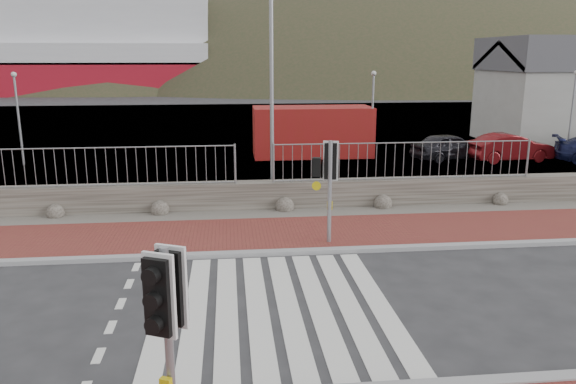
{
  "coord_description": "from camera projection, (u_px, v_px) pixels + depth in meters",
  "views": [
    {
      "loc": [
        -0.78,
        -10.1,
        4.8
      ],
      "look_at": [
        0.62,
        3.0,
        1.59
      ],
      "focal_mm": 35.0,
      "sensor_mm": 36.0,
      "label": 1
    }
  ],
  "objects": [
    {
      "name": "kerb_far",
      "position": [
        263.0,
        253.0,
        13.86
      ],
      "size": [
        40.0,
        0.25,
        0.12
      ],
      "primitive_type": "cube",
      "color": "gray",
      "rests_on": "ground"
    },
    {
      "name": "water",
      "position": [
        234.0,
        94.0,
        71.74
      ],
      "size": [
        220.0,
        50.0,
        0.05
      ],
      "primitive_type": "cube",
      "color": "#3F4C54",
      "rests_on": "ground"
    },
    {
      "name": "sidewalk_far",
      "position": [
        260.0,
        235.0,
        15.31
      ],
      "size": [
        40.0,
        3.0,
        0.08
      ],
      "primitive_type": "cube",
      "color": "brown",
      "rests_on": "ground"
    },
    {
      "name": "quay",
      "position": [
        240.0,
        129.0,
        37.93
      ],
      "size": [
        120.0,
        40.0,
        0.5
      ],
      "primitive_type": "cube",
      "color": "#4C4C4F",
      "rests_on": "ground"
    },
    {
      "name": "car_b",
      "position": [
        510.0,
        148.0,
        26.09
      ],
      "size": [
        4.01,
        1.7,
        1.28
      ],
      "primitive_type": "imported",
      "rotation": [
        0.0,
        0.0,
        1.66
      ],
      "color": "#5A0C10",
      "rests_on": "ground"
    },
    {
      "name": "traffic_signal_far",
      "position": [
        329.0,
        170.0,
        14.2
      ],
      "size": [
        0.67,
        0.35,
        2.73
      ],
      "rotation": [
        0.0,
        0.0,
        2.89
      ],
      "color": "gray",
      "rests_on": "ground"
    },
    {
      "name": "stone_wall",
      "position": [
        255.0,
        196.0,
        17.92
      ],
      "size": [
        40.0,
        0.6,
        0.9
      ],
      "primitive_type": "cube",
      "color": "#433E37",
      "rests_on": "ground"
    },
    {
      "name": "streetlight",
      "position": [
        275.0,
        76.0,
        17.91
      ],
      "size": [
        1.57,
        0.4,
        7.41
      ],
      "rotation": [
        0.0,
        0.0,
        0.16
      ],
      "color": "gray",
      "rests_on": "ground"
    },
    {
      "name": "zebra_crossing",
      "position": [
        273.0,
        308.0,
        10.97
      ],
      "size": [
        4.62,
        5.6,
        0.01
      ],
      "color": "silver",
      "rests_on": "ground"
    },
    {
      "name": "car_a",
      "position": [
        449.0,
        146.0,
        26.46
      ],
      "size": [
        3.96,
        2.37,
        1.26
      ],
      "primitive_type": "imported",
      "rotation": [
        0.0,
        0.0,
        1.82
      ],
      "color": "black",
      "rests_on": "ground"
    },
    {
      "name": "shipping_container",
      "position": [
        312.0,
        131.0,
        27.43
      ],
      "size": [
        5.74,
        2.42,
        2.39
      ],
      "primitive_type": "cube",
      "rotation": [
        0.0,
        0.0,
        -0.0
      ],
      "color": "maroon",
      "rests_on": "ground"
    },
    {
      "name": "gravel_strip",
      "position": [
        256.0,
        215.0,
        17.24
      ],
      "size": [
        40.0,
        1.5,
        0.06
      ],
      "primitive_type": "cube",
      "color": "#59544C",
      "rests_on": "ground"
    },
    {
      "name": "railing",
      "position": [
        254.0,
        154.0,
        17.45
      ],
      "size": [
        18.07,
        0.07,
        1.22
      ],
      "color": "gray",
      "rests_on": "stone_wall"
    },
    {
      "name": "hills_backdrop",
      "position": [
        272.0,
        213.0,
        102.04
      ],
      "size": [
        254.0,
        90.0,
        100.0
      ],
      "color": "#2D3620",
      "rests_on": "ground"
    },
    {
      "name": "ground",
      "position": [
        273.0,
        308.0,
        10.97
      ],
      "size": [
        220.0,
        220.0,
        0.0
      ],
      "primitive_type": "plane",
      "color": "#28282B",
      "rests_on": "ground"
    },
    {
      "name": "traffic_signal_near",
      "position": [
        167.0,
        309.0,
        6.48
      ],
      "size": [
        0.45,
        0.37,
        2.71
      ],
      "rotation": [
        0.0,
        0.0,
        -0.44
      ],
      "color": "gray",
      "rests_on": "ground"
    },
    {
      "name": "ferry",
      "position": [
        42.0,
        51.0,
        72.76
      ],
      "size": [
        50.0,
        16.0,
        20.0
      ],
      "color": "maroon",
      "rests_on": "ground"
    }
  ]
}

